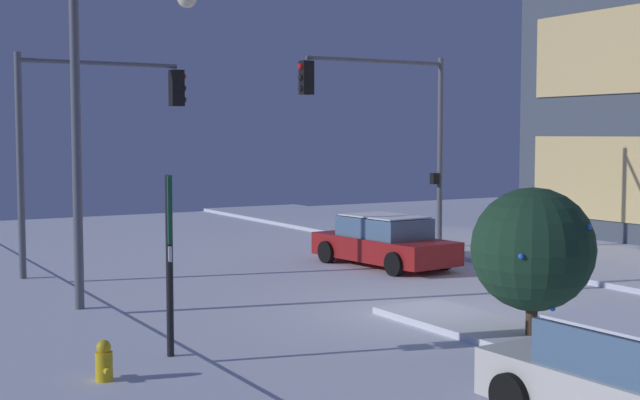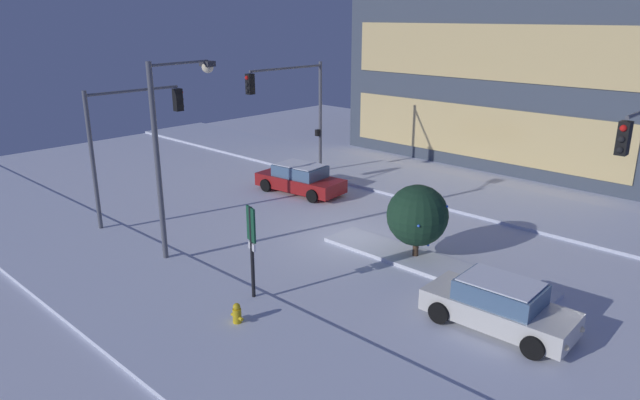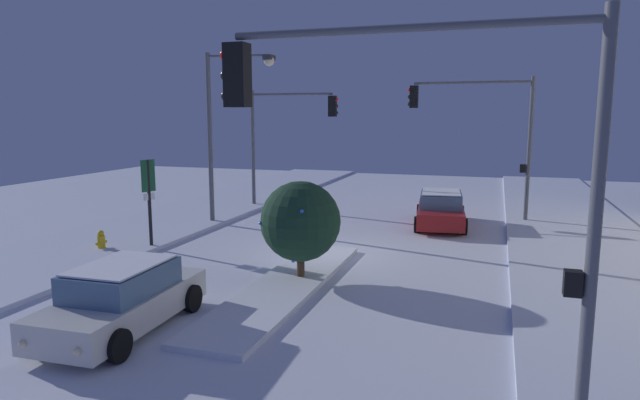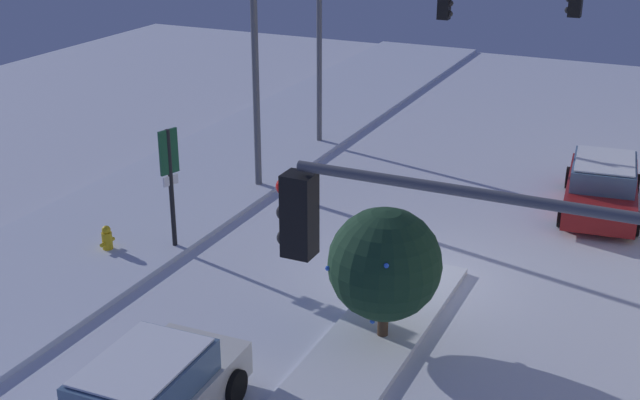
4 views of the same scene
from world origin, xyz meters
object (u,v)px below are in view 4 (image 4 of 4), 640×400
at_px(traffic_light_corner_far_right, 565,356).
at_px(decorated_tree_median, 385,264).
at_px(car_far, 602,186).
at_px(street_lamp_arched, 282,30).
at_px(fire_hydrant, 107,240).
at_px(parking_info_sign, 170,174).
at_px(traffic_light_corner_near_left, 371,28).
at_px(car_near, 146,400).

xyz_separation_m(traffic_light_corner_far_right, decorated_tree_median, (-6.18, -4.31, -2.54)).
distance_m(car_far, street_lamp_arched, 9.94).
distance_m(fire_hydrant, parking_info_sign, 2.35).
xyz_separation_m(traffic_light_corner_far_right, parking_info_sign, (-8.06, -10.64, -2.24)).
height_order(traffic_light_corner_far_right, traffic_light_corner_near_left, traffic_light_corner_far_right).
height_order(car_near, fire_hydrant, car_near).
bearing_deg(traffic_light_corner_far_right, car_near, -13.08).
bearing_deg(street_lamp_arched, fire_hydrant, -116.75).
height_order(traffic_light_corner_far_right, decorated_tree_median, traffic_light_corner_far_right).
distance_m(car_near, parking_info_sign, 7.65).
bearing_deg(parking_info_sign, fire_hydrant, -131.17).
bearing_deg(decorated_tree_median, car_near, -28.50).
bearing_deg(parking_info_sign, traffic_light_corner_near_left, 97.48).
relative_size(traffic_light_corner_far_right, decorated_tree_median, 2.13).
height_order(car_far, street_lamp_arched, street_lamp_arched).
xyz_separation_m(fire_hydrant, decorated_tree_median, (0.99, 7.73, 1.37)).
height_order(street_lamp_arched, parking_info_sign, street_lamp_arched).
xyz_separation_m(street_lamp_arched, parking_info_sign, (4.89, -0.60, -2.75)).
xyz_separation_m(car_near, car_far, (-13.78, 5.50, 0.00)).
xyz_separation_m(car_far, traffic_light_corner_far_right, (15.36, 1.30, 3.56)).
xyz_separation_m(car_near, parking_info_sign, (-6.48, -3.84, 1.33)).
bearing_deg(traffic_light_corner_far_right, parking_info_sign, -37.15).
xyz_separation_m(traffic_light_corner_near_left, street_lamp_arched, (4.60, -0.84, 0.63)).
relative_size(car_near, street_lamp_arched, 0.61).
relative_size(traffic_light_corner_near_left, fire_hydrant, 7.77).
distance_m(car_near, traffic_light_corner_far_right, 7.84).
bearing_deg(street_lamp_arched, decorated_tree_median, -57.51).
distance_m(car_far, traffic_light_corner_near_left, 8.89).
xyz_separation_m(traffic_light_corner_far_right, traffic_light_corner_near_left, (-17.55, -9.20, -0.12)).
distance_m(street_lamp_arched, decorated_tree_median, 9.38).
xyz_separation_m(car_near, street_lamp_arched, (-11.37, -3.23, 4.08)).
distance_m(car_near, decorated_tree_median, 5.33).
bearing_deg(street_lamp_arched, parking_info_sign, -104.74).
bearing_deg(fire_hydrant, traffic_light_corner_near_left, 164.74).
height_order(traffic_light_corner_near_left, street_lamp_arched, street_lamp_arched).
height_order(traffic_light_corner_near_left, parking_info_sign, traffic_light_corner_near_left).
xyz_separation_m(car_near, traffic_light_corner_near_left, (-15.97, -2.40, 3.45)).
relative_size(car_far, parking_info_sign, 1.54).
xyz_separation_m(street_lamp_arched, fire_hydrant, (5.79, -2.00, -4.42)).
height_order(car_near, decorated_tree_median, decorated_tree_median).
distance_m(traffic_light_corner_far_right, decorated_tree_median, 7.95).
distance_m(car_far, fire_hydrant, 13.51).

